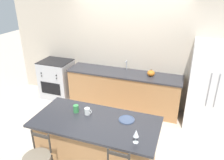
{
  "coord_description": "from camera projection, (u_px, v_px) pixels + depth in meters",
  "views": [
    {
      "loc": [
        1.27,
        -4.02,
        2.75
      ],
      "look_at": [
        0.07,
        -0.64,
        1.14
      ],
      "focal_mm": 35.0,
      "sensor_mm": 36.0,
      "label": 1
    }
  ],
  "objects": [
    {
      "name": "tumbler_cup",
      "position": [
        76.0,
        109.0,
        3.31
      ],
      "size": [
        0.08,
        0.08,
        0.12
      ],
      "color": "#3D934C",
      "rests_on": "kitchen_island"
    },
    {
      "name": "oven_range",
      "position": [
        57.0,
        79.0,
        5.6
      ],
      "size": [
        0.75,
        0.66,
        0.97
      ],
      "color": "#B7B7BC",
      "rests_on": "ground_plane"
    },
    {
      "name": "refrigerator",
      "position": [
        211.0,
        86.0,
        4.31
      ],
      "size": [
        0.85,
        0.75,
        1.75
      ],
      "color": "white",
      "rests_on": "ground_plane"
    },
    {
      "name": "pumpkin_decoration",
      "position": [
        151.0,
        73.0,
        4.7
      ],
      "size": [
        0.16,
        0.16,
        0.15
      ],
      "color": "orange",
      "rests_on": "back_counter"
    },
    {
      "name": "back_counter",
      "position": [
        124.0,
        90.0,
        5.1
      ],
      "size": [
        2.59,
        0.65,
        0.89
      ],
      "color": "#A87547",
      "rests_on": "ground_plane"
    },
    {
      "name": "kitchen_island",
      "position": [
        96.0,
        147.0,
        3.31
      ],
      "size": [
        1.81,
        0.86,
        0.94
      ],
      "color": "#A87547",
      "rests_on": "ground_plane"
    },
    {
      "name": "dinner_plate",
      "position": [
        127.0,
        120.0,
        3.13
      ],
      "size": [
        0.23,
        0.23,
        0.02
      ],
      "color": "#425170",
      "rests_on": "kitchen_island"
    },
    {
      "name": "coffee_mug",
      "position": [
        87.0,
        111.0,
        3.25
      ],
      "size": [
        0.12,
        0.08,
        0.1
      ],
      "color": "white",
      "rests_on": "kitchen_island"
    },
    {
      "name": "wall_back",
      "position": [
        128.0,
        49.0,
        5.0
      ],
      "size": [
        6.0,
        0.07,
        2.7
      ],
      "color": "beige",
      "rests_on": "ground_plane"
    },
    {
      "name": "wine_glass",
      "position": [
        136.0,
        134.0,
        2.65
      ],
      "size": [
        0.07,
        0.07,
        0.19
      ],
      "color": "white",
      "rests_on": "kitchen_island"
    },
    {
      "name": "ground_plane",
      "position": [
        118.0,
        114.0,
        4.97
      ],
      "size": [
        18.0,
        18.0,
        0.0
      ],
      "primitive_type": "plane",
      "color": "beige"
    },
    {
      "name": "sink_faucet",
      "position": [
        126.0,
        64.0,
        5.03
      ],
      "size": [
        0.02,
        0.13,
        0.22
      ],
      "color": "#ADAFB5",
      "rests_on": "back_counter"
    }
  ]
}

